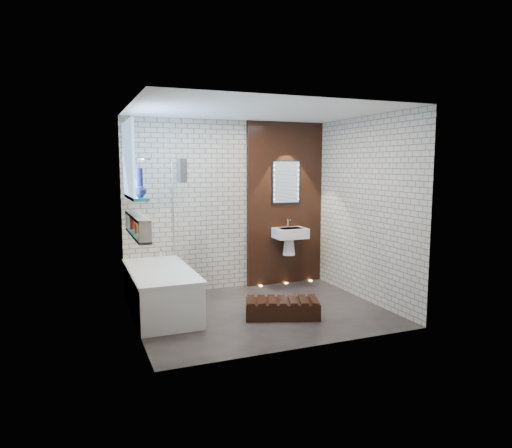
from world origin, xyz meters
name	(u,v)px	position (x,y,z in m)	size (l,w,h in m)	color
ground	(260,312)	(0.00, 0.00, 0.00)	(3.20, 3.20, 0.00)	black
room_shell	(260,214)	(0.00, 0.00, 1.30)	(3.24, 3.20, 2.60)	tan
walnut_panel	(285,204)	(0.95, 1.27, 1.30)	(1.30, 0.06, 2.60)	black
clerestory_window	(130,167)	(-1.57, 0.35, 1.90)	(0.18, 1.00, 0.94)	#7FADE0
display_niche	(137,226)	(-1.53, 0.15, 1.20)	(0.14, 1.30, 0.26)	teal
bathtub	(160,291)	(-1.22, 0.45, 0.29)	(0.79, 1.74, 0.70)	white
bath_screen	(179,211)	(-0.87, 0.89, 1.28)	(0.01, 0.78, 1.40)	white
towel	(182,171)	(-0.87, 0.63, 1.85)	(0.09, 0.24, 0.31)	black
shower_head	(145,159)	(-1.30, 0.95, 2.00)	(0.18, 0.18, 0.02)	silver
washbasin	(290,237)	(0.95, 1.07, 0.79)	(0.50, 0.36, 0.58)	white
led_mirror	(286,182)	(0.95, 1.23, 1.65)	(0.50, 0.02, 0.70)	black
walnut_step	(282,309)	(0.18, -0.30, 0.10)	(0.93, 0.41, 0.21)	black
niche_bottles	(137,228)	(-1.53, 0.18, 1.17)	(0.07, 0.92, 0.16)	maroon
sill_vases	(137,187)	(-1.50, 0.32, 1.66)	(0.20, 0.62, 0.34)	#141334
floor_uplights	(286,283)	(0.95, 1.20, 0.01)	(0.96, 0.06, 0.01)	#FFD899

